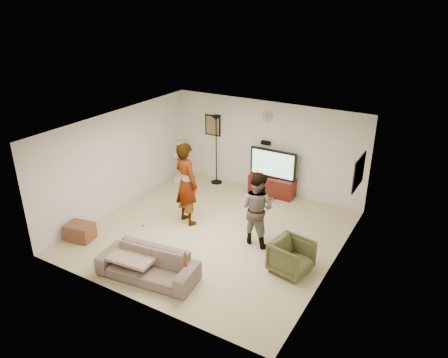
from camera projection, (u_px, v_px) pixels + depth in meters
The scene contains 24 objects.
floor at pixel (214, 232), 9.86m from camera, with size 5.50×5.50×0.02m, color #BDB08E.
ceiling at pixel (213, 127), 8.85m from camera, with size 5.50×5.50×0.02m, color white.
wall_back at pixel (267, 147), 11.52m from camera, with size 5.50×0.04×2.50m, color white.
wall_front at pixel (127, 240), 7.18m from camera, with size 5.50×0.04×2.50m, color white.
wall_left at pixel (120, 160), 10.63m from camera, with size 0.04×5.50×2.50m, color white.
wall_right at pixel (336, 213), 8.08m from camera, with size 0.04×5.50×2.50m, color white.
wall_clock at pixel (267, 116), 11.16m from camera, with size 0.26×0.26×0.04m, color silver.
wall_speaker at pixel (266, 143), 11.42m from camera, with size 0.25×0.10×0.10m, color black.
picture_back at pixel (213, 125), 12.15m from camera, with size 0.42×0.03×0.52m, color brown.
picture_right at pixel (359, 172), 9.25m from camera, with size 0.03×0.78×0.62m, color #EB9B5E.
tv_stand at pixel (272, 186), 11.58m from camera, with size 1.25×0.45×0.52m, color #40100B.
console_box at pixel (266, 199), 11.36m from camera, with size 0.40×0.30×0.07m, color #B3B2BF.
tv at pixel (273, 164), 11.32m from camera, with size 1.29×0.08×0.77m, color black.
tv_screen at pixel (272, 164), 11.28m from camera, with size 1.19×0.01×0.67m, color #17F6FE.
floor_lamp at pixel (216, 150), 12.02m from camera, with size 0.32×0.32×1.99m, color black.
cat_tree at pixel (182, 161), 12.22m from camera, with size 0.41×0.41×1.29m, color beige.
person_left at pixel (186, 184), 9.91m from camera, with size 0.73×0.48×2.00m, color #A7A5B4.
person_right at pixel (257, 208), 9.14m from camera, with size 0.81×0.63×1.67m, color teal.
sofa at pixel (148, 265), 8.18m from camera, with size 1.95×0.76×0.57m, color #695951.
throw_blanket at pixel (135, 256), 8.28m from camera, with size 0.90×0.70×0.06m, color tan.
beer_bottle at pixel (185, 260), 7.59m from camera, with size 0.06×0.06×0.25m, color #573A14.
armchair at pixel (291, 257), 8.33m from camera, with size 0.72×0.74×0.67m, color #434526.
side_table at pixel (80, 232), 9.49m from camera, with size 0.57×0.43×0.38m, color brown.
toy_ball at pixel (143, 225), 10.06m from camera, with size 0.06×0.06×0.06m, color #129E96.
Camera 1 is at (4.52, -7.24, 5.07)m, focal length 34.19 mm.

